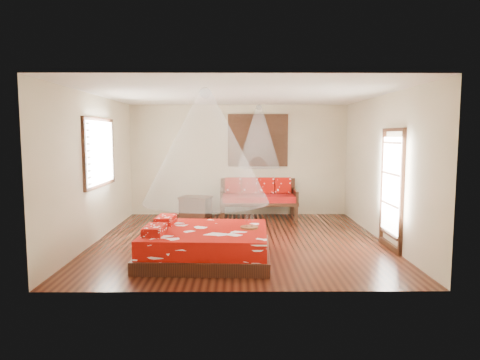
{
  "coord_description": "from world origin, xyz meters",
  "views": [
    {
      "loc": [
        -0.04,
        -8.14,
        2.03
      ],
      "look_at": [
        0.02,
        0.27,
        1.15
      ],
      "focal_mm": 32.0,
      "sensor_mm": 36.0,
      "label": 1
    }
  ],
  "objects": [
    {
      "name": "window_left",
      "position": [
        -2.71,
        0.2,
        1.7
      ],
      "size": [
        0.1,
        1.74,
        1.34
      ],
      "color": "black",
      "rests_on": "wall_left"
    },
    {
      "name": "wine_tray",
      "position": [
        0.16,
        -1.19,
        0.56
      ],
      "size": [
        0.29,
        0.29,
        0.23
      ],
      "rotation": [
        0.0,
        0.0,
        0.34
      ],
      "color": "brown",
      "rests_on": "bed"
    },
    {
      "name": "shutter_panel",
      "position": [
        0.49,
        2.72,
        1.9
      ],
      "size": [
        1.52,
        0.06,
        1.32
      ],
      "color": "black",
      "rests_on": "wall_back"
    },
    {
      "name": "glazed_door",
      "position": [
        2.72,
        -0.6,
        1.07
      ],
      "size": [
        0.08,
        1.02,
        2.16
      ],
      "color": "black",
      "rests_on": "floor"
    },
    {
      "name": "storage_chest",
      "position": [
        -1.09,
        2.45,
        0.26
      ],
      "size": [
        0.86,
        0.72,
        0.51
      ],
      "rotation": [
        0.0,
        0.0,
        -0.29
      ],
      "color": "black",
      "rests_on": "floor"
    },
    {
      "name": "mosquito_net_daybed",
      "position": [
        0.49,
        2.25,
        2.0
      ],
      "size": [
        1.03,
        1.03,
        1.5
      ],
      "primitive_type": "cone",
      "color": "white",
      "rests_on": "ceiling"
    },
    {
      "name": "room",
      "position": [
        0.0,
        0.0,
        1.4
      ],
      "size": [
        5.54,
        5.54,
        2.84
      ],
      "color": "black",
      "rests_on": "ground"
    },
    {
      "name": "bed",
      "position": [
        -0.56,
        -1.26,
        0.25
      ],
      "size": [
        2.15,
        1.96,
        0.64
      ],
      "rotation": [
        0.0,
        0.0,
        -0.05
      ],
      "color": "black",
      "rests_on": "floor"
    },
    {
      "name": "daybed",
      "position": [
        0.49,
        2.39,
        0.52
      ],
      "size": [
        1.89,
        0.84,
        0.97
      ],
      "color": "black",
      "rests_on": "floor"
    },
    {
      "name": "mosquito_net_main",
      "position": [
        -0.55,
        -1.26,
        1.85
      ],
      "size": [
        2.05,
        2.05,
        1.8
      ],
      "primitive_type": "cone",
      "color": "white",
      "rests_on": "ceiling"
    }
  ]
}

